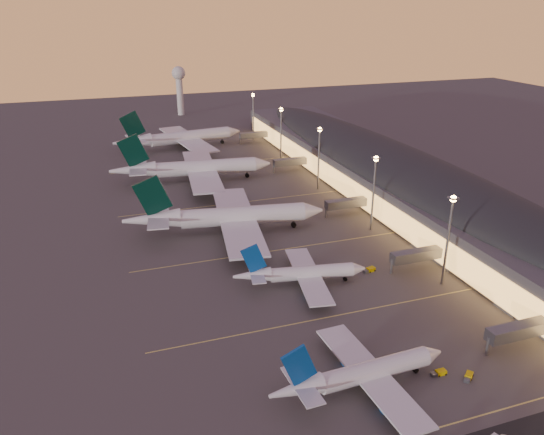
% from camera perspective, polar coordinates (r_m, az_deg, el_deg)
% --- Properties ---
extents(ground, '(700.00, 700.00, 0.00)m').
position_cam_1_polar(ground, '(137.59, 5.43, -9.52)').
color(ground, '#43403E').
extents(airliner_narrow_south, '(38.91, 34.74, 13.91)m').
position_cam_1_polar(airliner_narrow_south, '(110.98, 9.50, -16.26)').
color(airliner_narrow_south, silver).
rests_on(airliner_narrow_south, ground).
extents(airliner_narrow_north, '(36.89, 33.33, 13.20)m').
position_cam_1_polar(airliner_narrow_north, '(145.42, 3.08, -6.03)').
color(airliner_narrow_north, silver).
rests_on(airliner_narrow_north, ground).
extents(airliner_wide_near, '(67.00, 61.67, 21.46)m').
position_cam_1_polar(airliner_wide_near, '(177.50, -4.97, 0.06)').
color(airliner_wide_near, silver).
rests_on(airliner_wide_near, ground).
extents(airliner_wide_mid, '(68.94, 63.21, 22.05)m').
position_cam_1_polar(airliner_wide_mid, '(231.51, -8.56, 5.24)').
color(airliner_wide_mid, silver).
rests_on(airliner_wide_mid, ground).
extents(airliner_wide_far, '(69.14, 63.58, 22.14)m').
position_cam_1_polar(airliner_wide_far, '(286.43, -9.89, 8.43)').
color(airliner_wide_far, silver).
rests_on(airliner_wide_far, ground).
extents(terminal_building, '(56.35, 255.00, 17.46)m').
position_cam_1_polar(terminal_building, '(219.98, 12.53, 4.90)').
color(terminal_building, '#454549').
rests_on(terminal_building, ground).
extents(light_masts, '(2.20, 217.20, 25.90)m').
position_cam_1_polar(light_masts, '(199.06, 7.43, 6.08)').
color(light_masts, slate).
rests_on(light_masts, ground).
extents(radar_tower, '(9.00, 9.00, 32.50)m').
position_cam_1_polar(radar_tower, '(374.25, -9.96, 14.12)').
color(radar_tower, silver).
rests_on(radar_tower, ground).
extents(lane_markings, '(90.00, 180.36, 0.00)m').
position_cam_1_polar(lane_markings, '(170.31, -0.09, -2.86)').
color(lane_markings, '#D8C659').
rests_on(lane_markings, ground).
extents(baggage_tug_a, '(3.33, 1.51, 0.99)m').
position_cam_1_polar(baggage_tug_a, '(120.05, 17.53, -15.64)').
color(baggage_tug_a, '#D9BD02').
rests_on(baggage_tug_a, ground).
extents(baggage_tug_b, '(3.31, 3.04, 0.97)m').
position_cam_1_polar(baggage_tug_b, '(120.97, 20.38, -15.74)').
color(baggage_tug_b, '#D9BD02').
rests_on(baggage_tug_b, ground).
extents(baggage_tug_c, '(4.00, 2.28, 1.12)m').
position_cam_1_polar(baggage_tug_c, '(155.85, 10.44, -5.56)').
color(baggage_tug_c, '#D9BD02').
rests_on(baggage_tug_c, ground).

